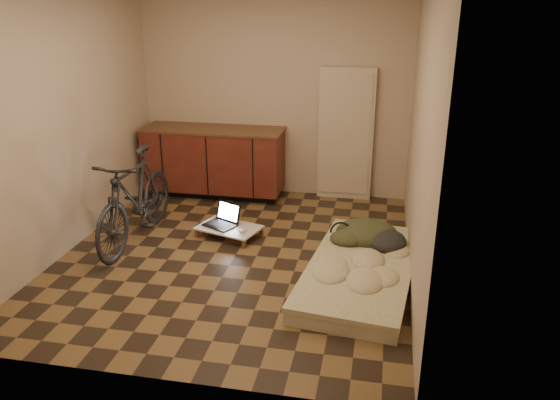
% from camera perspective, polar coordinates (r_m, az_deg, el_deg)
% --- Properties ---
extents(room_shell, '(3.50, 4.00, 2.60)m').
position_cam_1_polar(room_shell, '(5.27, -5.03, 7.08)').
color(room_shell, brown).
rests_on(room_shell, ground).
extents(cabinets, '(1.84, 0.62, 0.91)m').
position_cam_1_polar(cabinets, '(7.27, -6.89, 4.05)').
color(cabinets, black).
rests_on(cabinets, ground).
extents(appliance_panel, '(0.70, 0.10, 1.70)m').
position_cam_1_polar(appliance_panel, '(7.08, 6.89, 6.81)').
color(appliance_panel, beige).
rests_on(appliance_panel, ground).
extents(bicycle, '(0.55, 1.72, 1.10)m').
position_cam_1_polar(bicycle, '(5.98, -14.97, 0.61)').
color(bicycle, black).
rests_on(bicycle, ground).
extents(futon, '(1.18, 2.07, 0.17)m').
position_cam_1_polar(futon, '(5.25, 8.44, -7.34)').
color(futon, beige).
rests_on(futon, ground).
extents(clothing_pile, '(0.74, 0.64, 0.27)m').
position_cam_1_polar(clothing_pile, '(5.65, 9.58, -2.86)').
color(clothing_pile, '#333820').
rests_on(clothing_pile, futon).
extents(headphones, '(0.27, 0.25, 0.17)m').
position_cam_1_polar(headphones, '(5.64, 6.37, -3.31)').
color(headphones, black).
rests_on(headphones, futon).
extents(lap_desk, '(0.77, 0.61, 0.11)m').
position_cam_1_polar(lap_desk, '(6.10, -5.34, -2.93)').
color(lap_desk, brown).
rests_on(lap_desk, ground).
extents(laptop, '(0.43, 0.42, 0.23)m').
position_cam_1_polar(laptop, '(6.15, -5.98, -2.12)').
color(laptop, black).
rests_on(laptop, lap_desk).
extents(mouse, '(0.10, 0.13, 0.04)m').
position_cam_1_polar(mouse, '(5.95, -3.93, -3.18)').
color(mouse, white).
rests_on(mouse, lap_desk).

